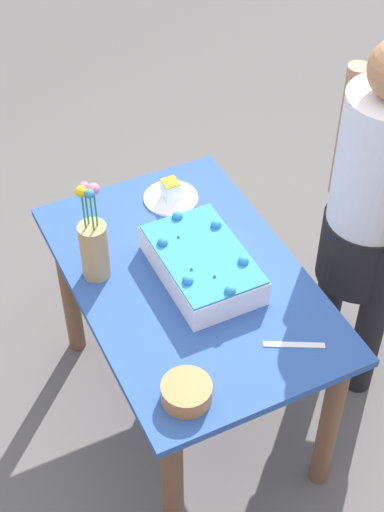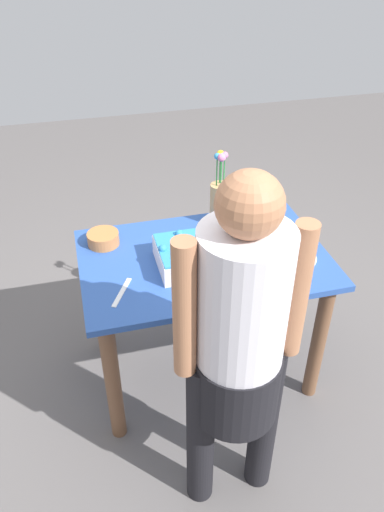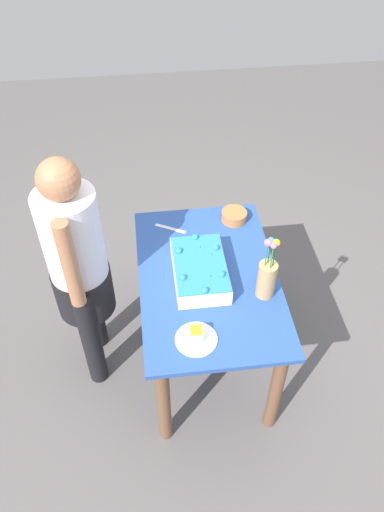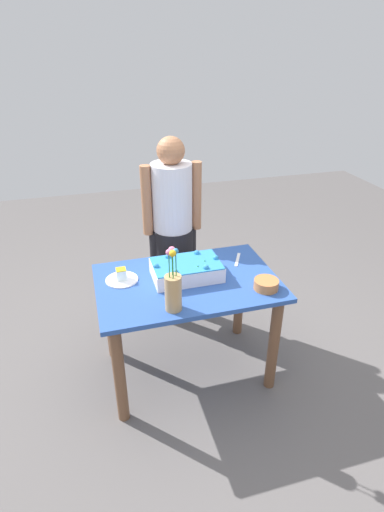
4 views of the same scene
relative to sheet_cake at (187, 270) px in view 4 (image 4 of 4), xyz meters
The scene contains 8 objects.
ground_plane 0.79m from the sheet_cake, 99.24° to the right, with size 8.00×8.00×0.00m, color #5D5958.
dining_table 0.21m from the sheet_cake, 99.24° to the right, with size 1.13×0.74×0.74m.
sheet_cake is the anchor object (origin of this frame).
serving_plate_with_slice 0.41m from the sheet_cake, behind, with size 0.20×0.20×0.08m.
cake_knife 0.41m from the sheet_cake, 16.91° to the left, with size 0.19×0.02×0.00m, color silver.
flower_vase 0.36m from the sheet_cake, 116.88° to the right, with size 0.09×0.09×0.38m.
fruit_bowl 0.50m from the sheet_cake, 31.59° to the right, with size 0.15×0.15×0.06m, color #BB733E.
person_standing 0.63m from the sheet_cake, 84.74° to the left, with size 0.45×0.31×1.49m.
Camera 4 is at (-0.55, -2.05, 2.06)m, focal length 28.00 mm.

